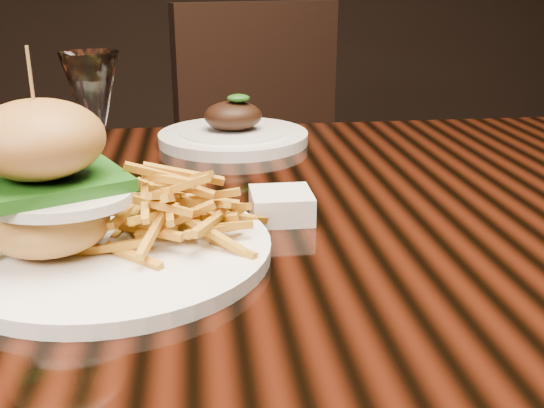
{
  "coord_description": "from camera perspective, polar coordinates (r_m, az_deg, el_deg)",
  "views": [
    {
      "loc": [
        -0.07,
        -0.72,
        1.01
      ],
      "look_at": [
        0.0,
        -0.15,
        0.81
      ],
      "focal_mm": 42.0,
      "sensor_mm": 36.0,
      "label": 1
    }
  ],
  "objects": [
    {
      "name": "burger_plate",
      "position": [
        0.63,
        -14.9,
        -0.25
      ],
      "size": [
        0.31,
        0.31,
        0.21
      ],
      "rotation": [
        0.0,
        0.0,
        0.24
      ],
      "color": "white",
      "rests_on": "dining_table"
    },
    {
      "name": "chair_far",
      "position": [
        1.68,
        0.36,
        3.44
      ],
      "size": [
        0.58,
        0.58,
        0.95
      ],
      "rotation": [
        0.0,
        0.0,
        0.31
      ],
      "color": "black",
      "rests_on": "ground"
    },
    {
      "name": "ramekin",
      "position": [
        0.73,
        0.84,
        -0.12
      ],
      "size": [
        0.09,
        0.09,
        0.03
      ],
      "primitive_type": "cube",
      "rotation": [
        0.0,
        0.0,
        0.33
      ],
      "color": "white",
      "rests_on": "dining_table"
    },
    {
      "name": "wine_glass",
      "position": [
        0.77,
        -15.79,
        9.37
      ],
      "size": [
        0.07,
        0.07,
        0.18
      ],
      "color": "white",
      "rests_on": "dining_table"
    },
    {
      "name": "far_dish",
      "position": [
        1.07,
        -3.48,
        6.34
      ],
      "size": [
        0.25,
        0.25,
        0.08
      ],
      "rotation": [
        0.0,
        0.0,
        0.11
      ],
      "color": "white",
      "rests_on": "dining_table"
    },
    {
      "name": "dining_table",
      "position": [
        0.8,
        -1.62,
        -5.56
      ],
      "size": [
        1.6,
        0.9,
        0.75
      ],
      "color": "black",
      "rests_on": "ground"
    }
  ]
}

